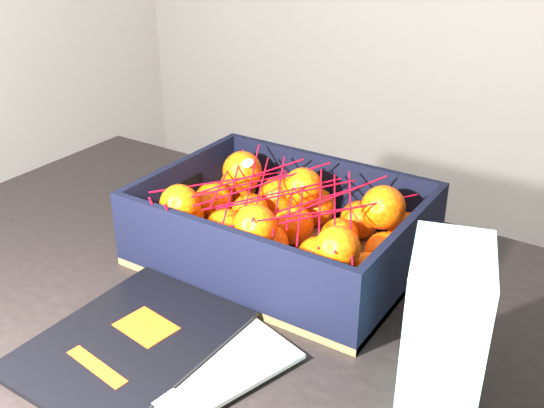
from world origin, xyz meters
The scene contains 6 objects.
table centered at (-0.07, 0.01, 0.65)m, with size 1.20×0.80×0.75m.
magazine_stack centered at (-0.04, -0.16, 0.76)m, with size 0.31×0.33×0.02m.
produce_crate centered at (-0.03, 0.15, 0.79)m, with size 0.42×0.31×0.12m.
clementine_heap centered at (-0.03, 0.15, 0.81)m, with size 0.40×0.29×0.12m.
mesh_net centered at (-0.03, 0.14, 0.86)m, with size 0.35×0.28×0.09m.
retail_carton centered at (0.29, -0.02, 0.85)m, with size 0.09×0.13×0.19m, color white.
Camera 1 is at (0.44, -0.61, 1.29)m, focal length 42.34 mm.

